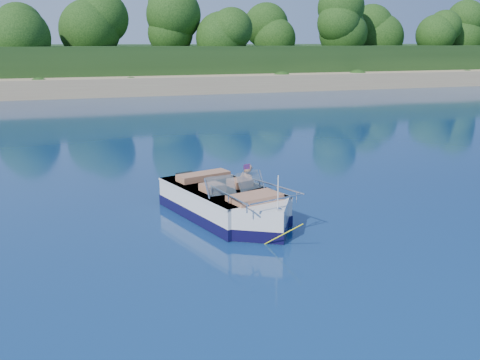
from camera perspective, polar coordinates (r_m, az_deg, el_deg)
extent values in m
plane|color=#0A1D47|center=(12.28, 3.72, -6.40)|extent=(160.00, 160.00, 0.00)
cube|color=tan|center=(48.95, -13.56, 9.57)|extent=(170.00, 8.00, 2.00)
cube|color=#1A3415|center=(75.80, -15.56, 11.44)|extent=(170.00, 56.00, 6.00)
cylinder|color=black|center=(52.79, -14.17, 12.91)|extent=(0.44, 0.44, 3.60)
sphere|color=black|center=(52.84, -14.41, 16.62)|extent=(5.94, 5.94, 5.94)
cylinder|color=black|center=(56.20, 7.34, 12.79)|extent=(0.44, 0.44, 2.60)
sphere|color=black|center=(56.18, 7.42, 15.30)|extent=(4.29, 4.29, 4.29)
cube|color=white|center=(13.89, -1.97, -2.65)|extent=(2.70, 3.86, 0.97)
cube|color=white|center=(12.59, 2.04, -4.49)|extent=(1.78, 1.78, 0.97)
cube|color=black|center=(13.93, -1.96, -3.17)|extent=(2.74, 3.90, 0.28)
cube|color=black|center=(12.63, 2.03, -5.06)|extent=(1.82, 1.82, 0.28)
cube|color=tan|center=(14.04, -2.58, -1.31)|extent=(2.07, 2.75, 0.09)
cube|color=white|center=(13.76, -1.98, -0.83)|extent=(2.74, 3.86, 0.06)
cube|color=black|center=(15.47, -5.72, -0.75)|extent=(0.58, 0.45, 0.83)
cube|color=#8C9EA5|center=(12.95, -2.04, -0.58)|extent=(0.75, 0.33, 0.45)
cube|color=#8C9EA5|center=(13.39, 0.98, -0.07)|extent=(0.76, 0.51, 0.45)
cube|color=#B57653|center=(13.36, -2.97, -1.19)|extent=(0.62, 0.62, 0.37)
cube|color=#B57653|center=(13.79, -0.01, -0.67)|extent=(0.62, 0.62, 0.37)
cube|color=#B57653|center=(14.52, -3.92, 0.08)|extent=(1.52, 0.87, 0.35)
cube|color=#B57653|center=(12.58, 1.59, -2.26)|extent=(1.36, 0.99, 0.31)
cylinder|color=white|center=(11.79, 4.08, -1.37)|extent=(0.03, 0.03, 0.79)
cube|color=red|center=(13.26, 0.69, 1.43)|extent=(0.20, 0.07, 0.13)
cube|color=silver|center=(11.86, 4.18, -3.11)|extent=(0.10, 0.08, 0.05)
cylinder|color=#F1F61A|center=(11.69, 4.58, -5.83)|extent=(0.59, 0.83, 0.71)
torus|color=#E2A900|center=(15.87, 0.47, -1.19)|extent=(1.30, 1.30, 0.33)
torus|color=#AF1808|center=(15.87, 0.47, -1.13)|extent=(1.07, 1.07, 0.11)
imported|color=tan|center=(15.83, 0.57, -1.54)|extent=(0.73, 0.84, 1.54)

